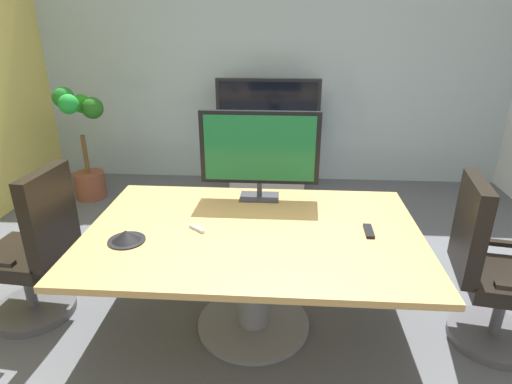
# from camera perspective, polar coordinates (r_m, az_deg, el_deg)

# --- Properties ---
(ground_plane) EXTENTS (6.70, 6.70, 0.00)m
(ground_plane) POSITION_cam_1_polar(r_m,az_deg,el_deg) (3.14, 0.40, -16.29)
(ground_plane) COLOR #515459
(wall_back_glass_partition) EXTENTS (5.70, 0.10, 2.75)m
(wall_back_glass_partition) POSITION_cam_1_polar(r_m,az_deg,el_deg) (5.32, 2.40, 16.16)
(wall_back_glass_partition) COLOR #9EB2B7
(wall_back_glass_partition) RESTS_ON ground
(conference_table) EXTENTS (2.07, 1.36, 0.73)m
(conference_table) POSITION_cam_1_polar(r_m,az_deg,el_deg) (2.74, -0.36, -8.05)
(conference_table) COLOR #B2894C
(conference_table) RESTS_ON ground
(office_chair_left) EXTENTS (0.61, 0.59, 1.09)m
(office_chair_left) POSITION_cam_1_polar(r_m,az_deg,el_deg) (3.26, -27.39, -7.88)
(office_chair_left) COLOR #4C4C51
(office_chair_left) RESTS_ON ground
(office_chair_right) EXTENTS (0.63, 0.61, 1.09)m
(office_chair_right) POSITION_cam_1_polar(r_m,az_deg,el_deg) (3.06, 28.77, -10.14)
(office_chair_right) COLOR #4C4C51
(office_chair_right) RESTS_ON ground
(tv_monitor) EXTENTS (0.84, 0.18, 0.64)m
(tv_monitor) POSITION_cam_1_polar(r_m,az_deg,el_deg) (3.00, 0.49, 5.58)
(tv_monitor) COLOR #333338
(tv_monitor) RESTS_ON conference_table
(wall_display_unit) EXTENTS (1.20, 0.36, 1.31)m
(wall_display_unit) POSITION_cam_1_polar(r_m,az_deg,el_deg) (5.16, 1.56, 5.36)
(wall_display_unit) COLOR #B7BABC
(wall_display_unit) RESTS_ON ground
(potted_plant) EXTENTS (0.55, 0.50, 1.26)m
(potted_plant) POSITION_cam_1_polar(r_m,az_deg,el_deg) (5.13, -22.06, 6.12)
(potted_plant) COLOR brown
(potted_plant) RESTS_ON ground
(conference_phone) EXTENTS (0.22, 0.22, 0.07)m
(conference_phone) POSITION_cam_1_polar(r_m,az_deg,el_deg) (2.63, -16.95, -5.69)
(conference_phone) COLOR black
(conference_phone) RESTS_ON conference_table
(remote_control) EXTENTS (0.06, 0.17, 0.02)m
(remote_control) POSITION_cam_1_polar(r_m,az_deg,el_deg) (2.72, 14.82, -5.05)
(remote_control) COLOR black
(remote_control) RESTS_ON conference_table
(whiteboard_marker) EXTENTS (0.11, 0.10, 0.02)m
(whiteboard_marker) POSITION_cam_1_polar(r_m,az_deg,el_deg) (2.68, -7.90, -4.86)
(whiteboard_marker) COLOR silver
(whiteboard_marker) RESTS_ON conference_table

